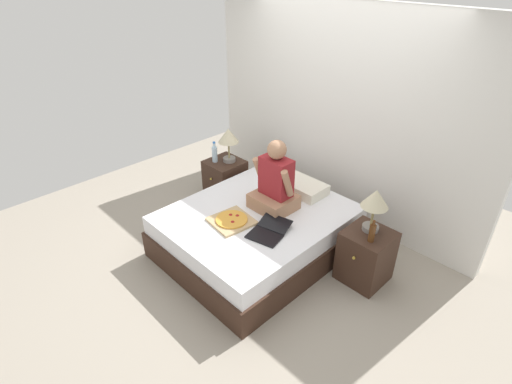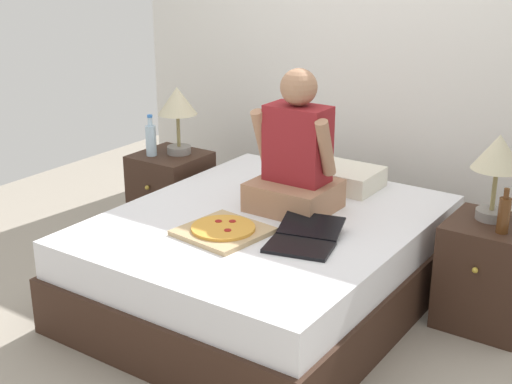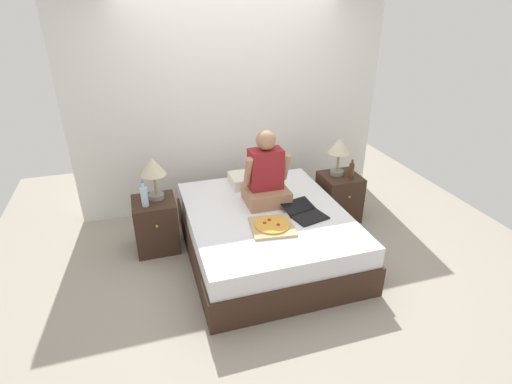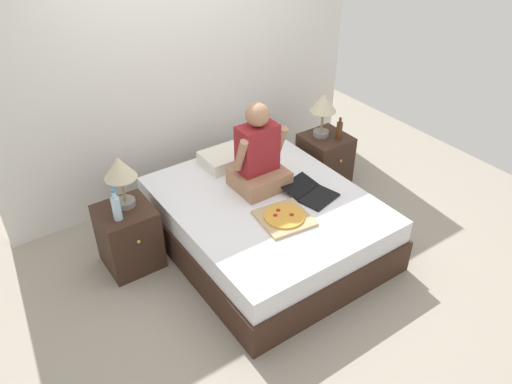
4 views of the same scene
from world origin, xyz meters
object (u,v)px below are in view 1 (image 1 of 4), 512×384
object	(u,v)px
person_seated	(275,184)
laptop	(268,232)
lamp_on_left_nightstand	(228,138)
nightstand_right	(366,256)
bed	(257,232)
lamp_on_right_nightstand	(375,201)
pizza_box	(232,220)
water_bottle	(215,154)
beer_bottle	(372,233)
nightstand_left	(225,180)

from	to	relation	value
person_seated	laptop	size ratio (longest dim) A/B	1.63
lamp_on_left_nightstand	nightstand_right	distance (m)	2.21
bed	nightstand_right	xyz separation A→B (m)	(1.08, 0.46, 0.03)
nightstand_right	lamp_on_right_nightstand	bearing A→B (deg)	120.93
laptop	pizza_box	size ratio (longest dim) A/B	1.07
water_bottle	bed	bearing A→B (deg)	-17.82
bed	pizza_box	distance (m)	0.42
nightstand_right	pizza_box	bearing A→B (deg)	-145.48
beer_bottle	pizza_box	size ratio (longest dim) A/B	0.52
person_seated	nightstand_right	bearing A→B (deg)	14.23
person_seated	bed	bearing A→B (deg)	-106.29
water_bottle	lamp_on_right_nightstand	xyz separation A→B (m)	(2.21, 0.14, 0.22)
nightstand_left	beer_bottle	world-z (taller)	beer_bottle
beer_bottle	person_seated	xyz separation A→B (m)	(-1.09, -0.16, 0.13)
pizza_box	lamp_on_right_nightstand	bearing A→B (deg)	36.94
bed	lamp_on_left_nightstand	distance (m)	1.33
bed	laptop	size ratio (longest dim) A/B	4.02
bed	person_seated	world-z (taller)	person_seated
nightstand_left	laptop	world-z (taller)	laptop
beer_bottle	pizza_box	world-z (taller)	beer_bottle
lamp_on_left_nightstand	nightstand_right	bearing A→B (deg)	-1.35
laptop	person_seated	bearing A→B (deg)	126.11
nightstand_right	beer_bottle	distance (m)	0.40
nightstand_right	lamp_on_right_nightstand	distance (m)	0.61
lamp_on_left_nightstand	lamp_on_right_nightstand	world-z (taller)	same
bed	laptop	xyz separation A→B (m)	(0.35, -0.19, 0.28)
beer_bottle	person_seated	distance (m)	1.11
lamp_on_left_nightstand	water_bottle	xyz separation A→B (m)	(-0.12, -0.14, -0.22)
laptop	pizza_box	xyz separation A→B (m)	(-0.40, -0.12, -0.00)
bed	pizza_box	size ratio (longest dim) A/B	4.30
nightstand_right	beer_bottle	size ratio (longest dim) A/B	2.46
bed	person_seated	size ratio (longest dim) A/B	2.46
water_bottle	person_seated	size ratio (longest dim) A/B	0.35
water_bottle	person_seated	xyz separation A→B (m)	(1.22, -0.17, 0.12)
lamp_on_right_nightstand	laptop	size ratio (longest dim) A/B	0.94
lamp_on_left_nightstand	pizza_box	distance (m)	1.34
lamp_on_right_nightstand	beer_bottle	size ratio (longest dim) A/B	1.96
nightstand_right	person_seated	distance (m)	1.17
nightstand_left	water_bottle	bearing A→B (deg)	-131.65
person_seated	laptop	distance (m)	0.56
lamp_on_right_nightstand	laptop	world-z (taller)	lamp_on_right_nightstand
water_bottle	laptop	size ratio (longest dim) A/B	0.58
bed	lamp_on_right_nightstand	distance (m)	1.33
nightstand_right	laptop	distance (m)	1.01
person_seated	laptop	bearing A→B (deg)	-53.89
bed	pizza_box	xyz separation A→B (m)	(-0.05, -0.32, 0.28)
nightstand_right	nightstand_left	bearing A→B (deg)	180.00
lamp_on_left_nightstand	nightstand_right	size ratio (longest dim) A/B	0.79
water_bottle	nightstand_right	distance (m)	2.28
water_bottle	nightstand_right	xyz separation A→B (m)	(2.24, 0.09, -0.39)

